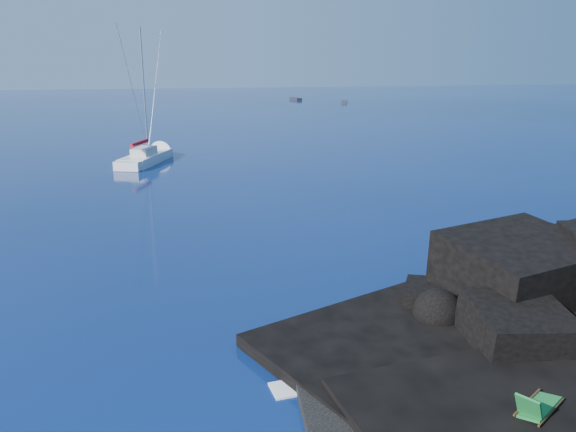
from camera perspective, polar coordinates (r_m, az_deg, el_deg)
The scene contains 9 objects.
beach at distance 17.07m, azimuth 16.71°, elevation -18.73°, with size 8.50×6.00×0.70m, color black.
surf_foam at distance 20.69m, azimuth 11.74°, elevation -11.95°, with size 10.00×8.00×0.06m, color white, non-canonical shape.
sailboat at distance 55.92m, azimuth -14.15°, elevation 5.28°, with size 2.52×12.02×12.61m, color white, non-canonical shape.
deck_chair at distance 16.66m, azimuth 24.24°, elevation -16.62°, with size 1.71×0.75×1.17m, color #186D2E, non-canonical shape.
towel at distance 17.15m, azimuth 14.63°, elevation -16.89°, with size 1.93×0.92×0.05m, color white.
sunbather at distance 17.08m, azimuth 14.66°, elevation -16.50°, with size 1.65×0.40×0.22m, color tan, non-canonical shape.
marker_cone at distance 18.69m, azimuth 20.37°, elevation -13.73°, with size 0.33×0.33×0.50m, color orange.
distant_boat_a at distance 144.56m, azimuth 0.78°, elevation 11.69°, with size 1.37×4.39×0.59m, color black.
distant_boat_b at distance 134.88m, azimuth 5.74°, elevation 11.35°, with size 1.27×4.09×0.55m, color #292A2E.
Camera 1 is at (-3.07, -11.57, 9.40)m, focal length 35.00 mm.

